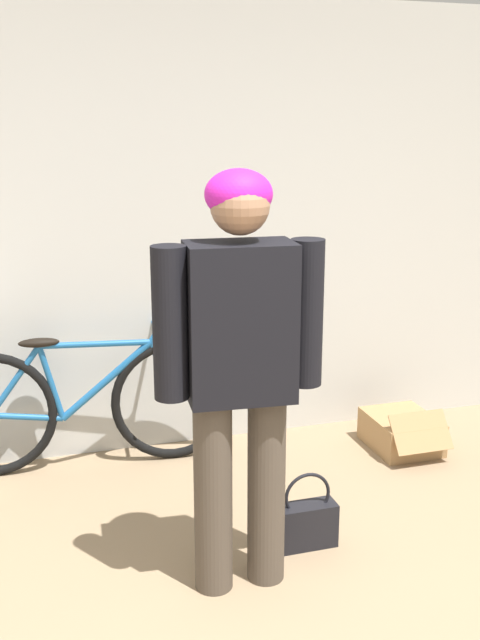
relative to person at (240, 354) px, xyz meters
name	(u,v)px	position (x,y,z in m)	size (l,w,h in m)	color
wall_back	(176,232)	(0.07, 1.52, 0.27)	(8.00, 0.07, 2.60)	silver
person	(240,354)	(0.00, 0.00, 0.00)	(0.70, 0.28, 1.75)	#4C4238
bicycle	(84,404)	(-0.52, 1.31, -0.65)	(1.73, 0.46, 0.79)	black
handbag	(307,522)	(0.38, 0.17, -0.91)	(0.28, 0.11, 0.37)	black
cardboard_box	(402,432)	(1.33, 1.02, -0.93)	(0.37, 0.52, 0.29)	#A87F51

